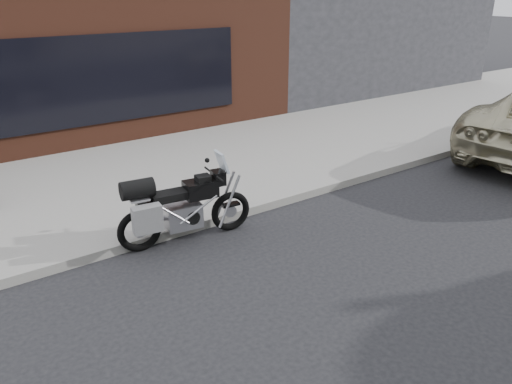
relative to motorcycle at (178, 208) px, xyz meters
name	(u,v)px	position (x,y,z in m)	size (l,w,h in m)	color
ground	(438,348)	(1.21, -3.84, -0.59)	(120.00, 120.00, 0.00)	black
near_sidewalk	(163,167)	(1.21, 3.16, -0.51)	(44.00, 6.00, 0.15)	gray
neighbour_building	(310,3)	(11.21, 10.16, 2.41)	(10.00, 10.00, 6.00)	#27272C
motorcycle	(178,208)	(0.00, 0.00, 0.00)	(2.16, 0.69, 1.37)	black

